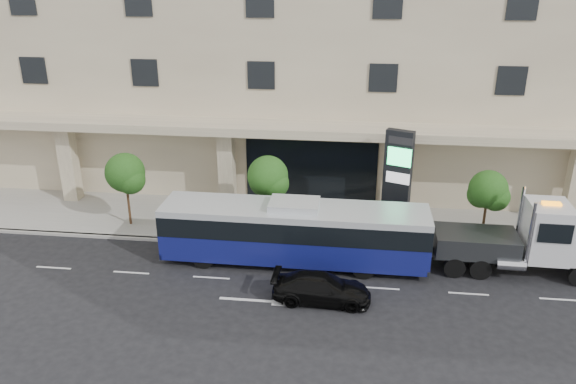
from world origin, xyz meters
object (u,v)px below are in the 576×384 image
Objects in this scene: city_bus at (294,232)px; tow_truck at (527,241)px; signage_pylon at (397,182)px; black_sedan at (322,288)px.

tow_truck reaches higher than city_bus.
city_bus is 2.25× the size of signage_pylon.
signage_pylon reaches higher than tow_truck.
tow_truck is 2.05× the size of black_sedan.
city_bus is 1.47× the size of tow_truck.
tow_truck is 1.53× the size of signage_pylon.
city_bus is at bearing -122.45° from signage_pylon.
signage_pylon is (5.14, 3.72, 1.43)m from city_bus.
city_bus is 3.89m from black_sedan.
tow_truck reaches higher than black_sedan.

